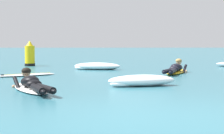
{
  "coord_description": "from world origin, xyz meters",
  "views": [
    {
      "loc": [
        -0.73,
        -5.81,
        1.08
      ],
      "look_at": [
        -0.51,
        5.34,
        0.39
      ],
      "focal_mm": 64.72,
      "sensor_mm": 36.0,
      "label": 1
    }
  ],
  "objects_px": {
    "surfer_near": "(32,85)",
    "drifting_surfboard": "(26,75)",
    "surfer_far": "(175,69)",
    "channel_marker_buoy": "(30,56)"
  },
  "relations": [
    {
      "from": "surfer_near",
      "to": "drifting_surfboard",
      "type": "distance_m",
      "value": 4.08
    },
    {
      "from": "surfer_near",
      "to": "channel_marker_buoy",
      "type": "bearing_deg",
      "value": 100.61
    },
    {
      "from": "surfer_near",
      "to": "surfer_far",
      "type": "bearing_deg",
      "value": 50.4
    },
    {
      "from": "channel_marker_buoy",
      "to": "surfer_far",
      "type": "bearing_deg",
      "value": -37.14
    },
    {
      "from": "surfer_far",
      "to": "drifting_surfboard",
      "type": "height_order",
      "value": "surfer_far"
    },
    {
      "from": "surfer_near",
      "to": "drifting_surfboard",
      "type": "relative_size",
      "value": 1.32
    },
    {
      "from": "drifting_surfboard",
      "to": "surfer_near",
      "type": "bearing_deg",
      "value": -77.38
    },
    {
      "from": "surfer_far",
      "to": "drifting_surfboard",
      "type": "distance_m",
      "value": 5.03
    },
    {
      "from": "surfer_near",
      "to": "surfer_far",
      "type": "distance_m",
      "value": 6.36
    },
    {
      "from": "drifting_surfboard",
      "to": "channel_marker_buoy",
      "type": "relative_size",
      "value": 1.67
    }
  ]
}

